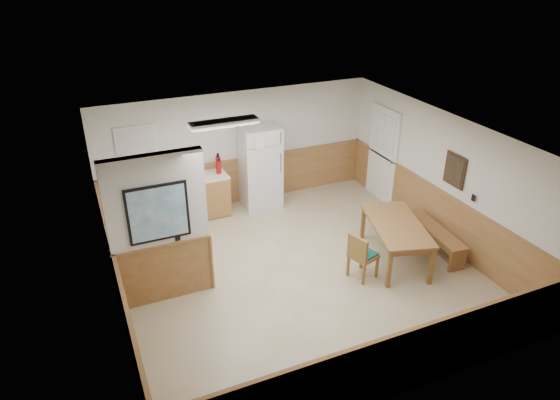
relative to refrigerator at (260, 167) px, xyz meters
name	(u,v)px	position (x,y,z in m)	size (l,w,h in m)	color
ground	(297,271)	(-0.36, -2.63, -0.91)	(6.00, 6.00, 0.00)	tan
ceiling	(299,137)	(-0.36, -2.63, 1.59)	(6.00, 6.00, 0.02)	silver
back_wall	(238,149)	(-0.36, 0.37, 0.34)	(6.00, 0.02, 2.50)	silver
right_wall	(443,179)	(2.64, -2.63, 0.34)	(0.02, 6.00, 2.50)	silver
left_wall	(110,247)	(-3.36, -2.63, 0.34)	(0.02, 6.00, 2.50)	silver
wainscot_back	(240,181)	(-0.36, 0.35, -0.41)	(6.00, 0.04, 1.00)	#A06E40
wainscot_right	(436,214)	(2.62, -2.63, -0.41)	(0.04, 6.00, 1.00)	#A06E40
wainscot_left	(119,289)	(-3.34, -2.63, -0.41)	(0.04, 6.00, 1.00)	#A06E40
partition_wall	(160,232)	(-2.61, -2.43, 0.32)	(1.50, 0.20, 2.50)	silver
kitchen_counter	(190,198)	(-1.56, 0.05, -0.45)	(2.20, 0.61, 1.00)	#976135
exterior_door	(383,154)	(2.61, -0.73, 0.14)	(0.07, 1.02, 2.15)	silver
kitchen_window	(137,150)	(-2.46, 0.35, 0.64)	(0.80, 0.04, 1.00)	silver
wall_painting	(455,170)	(2.61, -2.93, 0.64)	(0.04, 0.50, 0.60)	#311F13
fluorescent_fixture	(224,123)	(-1.16, -1.33, 1.54)	(1.20, 0.30, 0.09)	silver
refrigerator	(260,167)	(0.00, 0.00, 0.00)	(0.82, 0.73, 1.81)	silver
dining_table	(397,228)	(1.42, -2.99, -0.25)	(1.29, 1.87, 0.75)	brown
dining_bench	(435,234)	(2.32, -3.01, -0.57)	(0.49, 1.58, 0.45)	brown
dining_chair	(361,254)	(0.54, -3.24, -0.41)	(0.66, 0.53, 0.85)	brown
fire_extinguisher	(218,165)	(-0.91, 0.04, 0.19)	(0.11, 0.11, 0.44)	#AB090F
soap_bottle	(143,181)	(-2.47, 0.05, 0.09)	(0.06, 0.06, 0.20)	#1A923C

